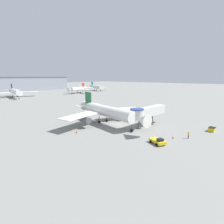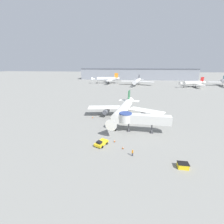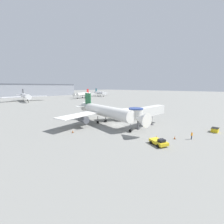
% 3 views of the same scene
% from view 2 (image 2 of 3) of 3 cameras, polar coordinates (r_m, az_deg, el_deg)
% --- Properties ---
extents(ground_plane, '(800.00, 800.00, 0.00)m').
position_cam_2_polar(ground_plane, '(57.45, 6.11, -4.07)').
color(ground_plane, gray).
extents(main_airplane, '(31.83, 31.99, 9.88)m').
position_cam_2_polar(main_airplane, '(59.71, 4.46, 1.07)').
color(main_airplane, white).
rests_on(main_airplane, ground_plane).
extents(jet_bridge, '(16.34, 4.12, 6.34)m').
position_cam_2_polar(jet_bridge, '(48.68, 10.87, -2.52)').
color(jet_bridge, silver).
rests_on(jet_bridge, ground_plane).
extents(pushback_tug_yellow, '(3.62, 4.53, 1.55)m').
position_cam_2_polar(pushback_tug_yellow, '(41.95, -4.21, -11.66)').
color(pushback_tug_yellow, yellow).
rests_on(pushback_tug_yellow, ground_plane).
extents(service_container_yellow, '(2.34, 1.71, 1.18)m').
position_cam_2_polar(service_container_yellow, '(37.21, 25.39, -17.93)').
color(service_container_yellow, yellow).
rests_on(service_container_yellow, ground_plane).
extents(traffic_cone_port_wing, '(0.49, 0.49, 0.81)m').
position_cam_2_polar(traffic_cone_port_wing, '(62.39, -7.41, -1.95)').
color(traffic_cone_port_wing, black).
rests_on(traffic_cone_port_wing, ground_plane).
extents(traffic_cone_apron_front, '(0.46, 0.46, 0.75)m').
position_cam_2_polar(traffic_cone_apron_front, '(40.48, 4.17, -13.38)').
color(traffic_cone_apron_front, black).
rests_on(traffic_cone_apron_front, ground_plane).
extents(traffic_cone_near_nose, '(0.46, 0.46, 0.75)m').
position_cam_2_polar(traffic_cone_near_nose, '(43.58, 0.96, -10.91)').
color(traffic_cone_near_nose, black).
rests_on(traffic_cone_near_nose, ground_plane).
extents(ground_crew_marshaller, '(0.40, 0.29, 1.84)m').
position_cam_2_polar(ground_crew_marshaller, '(37.57, 7.81, -14.95)').
color(ground_crew_marshaller, '#1E2338').
rests_on(ground_crew_marshaller, ground_plane).
extents(background_jet_red_tail, '(26.31, 25.68, 9.59)m').
position_cam_2_polar(background_jet_red_tail, '(165.20, 28.53, 9.73)').
color(background_jet_red_tail, white).
rests_on(background_jet_red_tail, ground_plane).
extents(background_jet_orange_tail, '(32.19, 34.52, 11.53)m').
position_cam_2_polar(background_jet_orange_tail, '(177.17, -2.02, 12.48)').
color(background_jet_orange_tail, silver).
rests_on(background_jet_orange_tail, ground_plane).
extents(background_jet_black_tail, '(35.27, 35.27, 10.01)m').
position_cam_2_polar(background_jet_black_tail, '(162.94, 9.58, 11.57)').
color(background_jet_black_tail, white).
rests_on(background_jet_black_tail, ground_plane).
extents(terminal_building, '(161.07, 26.42, 15.61)m').
position_cam_2_polar(terminal_building, '(228.90, 9.56, 14.14)').
color(terminal_building, gray).
rests_on(terminal_building, ground_plane).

